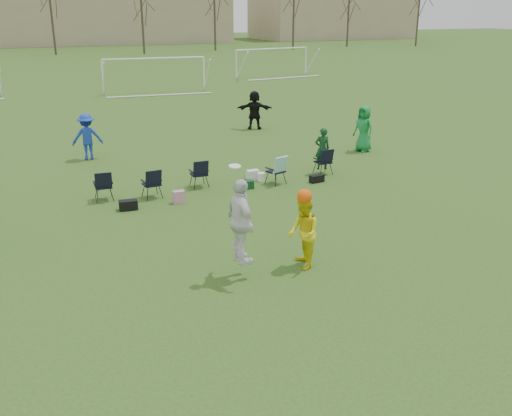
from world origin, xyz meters
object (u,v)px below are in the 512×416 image
fielder_black (254,110)px  center_contest (272,227)px  goal_right (272,54)px  fielder_blue (87,137)px  goal_mid (154,65)px  fielder_green_far (364,129)px

fielder_black → center_contest: (-5.99, -15.53, 0.17)m
fielder_black → goal_right: goal_right is taller
fielder_blue → goal_right: size_ratio=0.25×
fielder_black → goal_mid: size_ratio=0.26×
goal_right → center_contest: bearing=-122.2°
fielder_green_far → fielder_black: bearing=-175.2°
fielder_green_far → goal_mid: size_ratio=0.26×
center_contest → goal_right: 40.16m
fielder_blue → fielder_black: bearing=-156.0°
fielder_blue → goal_right: (18.99, 24.21, 1.00)m
fielder_green_far → goal_mid: (-4.03, 21.28, 0.95)m
fielder_blue → center_contest: center_contest is taller
fielder_blue → center_contest: size_ratio=0.70×
center_contest → goal_right: size_ratio=0.36×
fielder_blue → goal_mid: bearing=-106.9°
goal_right → fielder_blue: bearing=-136.1°
center_contest → goal_right: (16.43, 36.63, 0.79)m
fielder_green_far → center_contest: center_contest is taller
center_contest → goal_mid: bearing=81.8°
fielder_green_far → center_contest: bearing=-59.1°
center_contest → goal_mid: (4.43, 30.63, 0.79)m
fielder_blue → fielder_green_far: size_ratio=0.95×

